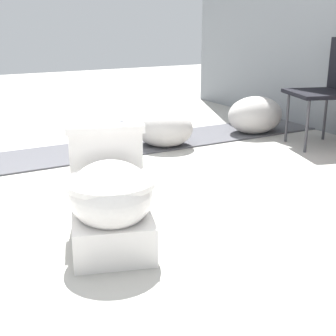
{
  "coord_description": "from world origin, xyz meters",
  "views": [
    {
      "loc": [
        2.0,
        -0.83,
        0.97
      ],
      "look_at": [
        0.15,
        0.19,
        0.3
      ],
      "focal_mm": 50.0,
      "sensor_mm": 36.0,
      "label": 1
    }
  ],
  "objects": [
    {
      "name": "boulder_far",
      "position": [
        -1.19,
        1.81,
        0.16
      ],
      "size": [
        0.41,
        0.53,
        0.33
      ],
      "primitive_type": "ellipsoid",
      "rotation": [
        0.0,
        0.0,
        1.52
      ],
      "color": "#B7B2AD",
      "rests_on": "ground"
    },
    {
      "name": "ground_plane",
      "position": [
        0.0,
        0.0,
        0.0
      ],
      "size": [
        14.0,
        14.0,
        0.0
      ],
      "primitive_type": "plane",
      "color": "#A8A59E"
    },
    {
      "name": "gravel_strip",
      "position": [
        -1.32,
        0.5,
        0.01
      ],
      "size": [
        0.56,
        8.0,
        0.01
      ],
      "primitive_type": "cube",
      "color": "#4C4C51",
      "rests_on": "ground"
    },
    {
      "name": "toilet",
      "position": [
        0.15,
        -0.11,
        0.22
      ],
      "size": [
        0.71,
        0.55,
        0.52
      ],
      "rotation": [
        0.0,
        0.0,
        -0.31
      ],
      "color": "white",
      "rests_on": "ground"
    },
    {
      "name": "boulder_near",
      "position": [
        -1.19,
        0.89,
        0.15
      ],
      "size": [
        0.6,
        0.61,
        0.3
      ],
      "primitive_type": "ellipsoid",
      "rotation": [
        0.0,
        0.0,
        0.82
      ],
      "color": "#B7B2AD",
      "rests_on": "ground"
    },
    {
      "name": "folding_chair_left",
      "position": [
        -0.59,
        2.06,
        0.51
      ],
      "size": [
        0.55,
        0.55,
        0.83
      ],
      "rotation": [
        0.0,
        0.0,
        -1.87
      ],
      "color": "black",
      "rests_on": "ground"
    }
  ]
}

